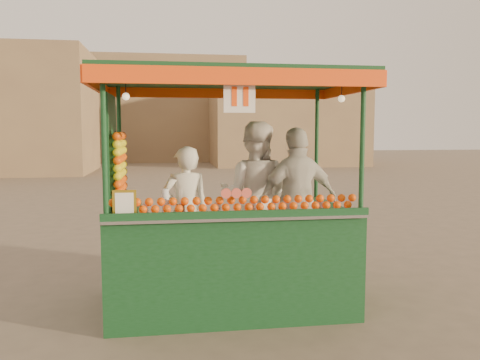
{
  "coord_description": "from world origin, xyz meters",
  "views": [
    {
      "loc": [
        -0.29,
        -5.65,
        2.04
      ],
      "look_at": [
        0.54,
        -0.12,
        1.48
      ],
      "focal_mm": 36.63,
      "sensor_mm": 36.0,
      "label": 1
    }
  ],
  "objects": [
    {
      "name": "vendor_left",
      "position": [
        -0.08,
        0.12,
        1.09
      ],
      "size": [
        0.62,
        0.47,
        1.55
      ],
      "rotation": [
        0.0,
        0.0,
        3.32
      ],
      "color": "silver",
      "rests_on": "ground"
    },
    {
      "name": "juice_cart",
      "position": [
        0.35,
        -0.16,
        0.87
      ],
      "size": [
        2.96,
        1.92,
        2.69
      ],
      "color": "#0F3816",
      "rests_on": "ground"
    },
    {
      "name": "building_center",
      "position": [
        -2.0,
        30.0,
        3.5
      ],
      "size": [
        14.0,
        7.0,
        7.0
      ],
      "primitive_type": "cube",
      "color": "#8C7250",
      "rests_on": "ground"
    },
    {
      "name": "vendor_right",
      "position": [
        1.26,
        0.01,
        1.2
      ],
      "size": [
        1.11,
        0.63,
        1.78
      ],
      "rotation": [
        0.0,
        0.0,
        3.35
      ],
      "color": "beige",
      "rests_on": "ground"
    },
    {
      "name": "vendor_middle",
      "position": [
        0.79,
        0.28,
        1.24
      ],
      "size": [
        1.08,
        0.96,
        1.85
      ],
      "rotation": [
        0.0,
        0.0,
        2.8
      ],
      "color": "white",
      "rests_on": "ground"
    },
    {
      "name": "ground",
      "position": [
        0.0,
        0.0,
        0.0
      ],
      "size": [
        90.0,
        90.0,
        0.0
      ],
      "primitive_type": "plane",
      "color": "brown",
      "rests_on": "ground"
    },
    {
      "name": "building_right",
      "position": [
        7.0,
        24.0,
        2.5
      ],
      "size": [
        9.0,
        6.0,
        5.0
      ],
      "primitive_type": "cube",
      "color": "#8C7250",
      "rests_on": "ground"
    }
  ]
}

